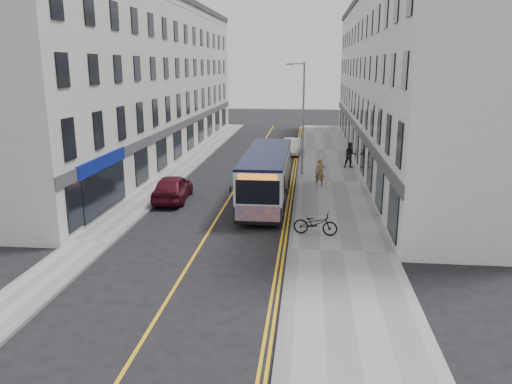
% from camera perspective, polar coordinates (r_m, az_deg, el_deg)
% --- Properties ---
extents(ground, '(140.00, 140.00, 0.00)m').
position_cam_1_polar(ground, '(23.39, -5.87, -5.28)').
color(ground, black).
rests_on(ground, ground).
extents(pavement_east, '(4.50, 64.00, 0.12)m').
position_cam_1_polar(pavement_east, '(34.46, 8.52, 1.16)').
color(pavement_east, gray).
rests_on(pavement_east, ground).
extents(pavement_west, '(2.00, 64.00, 0.12)m').
position_cam_1_polar(pavement_west, '(35.76, -9.79, 1.59)').
color(pavement_west, gray).
rests_on(pavement_west, ground).
extents(kerb_east, '(0.18, 64.00, 0.13)m').
position_cam_1_polar(kerb_east, '(34.43, 4.78, 1.27)').
color(kerb_east, slate).
rests_on(kerb_east, ground).
extents(kerb_west, '(0.18, 64.00, 0.13)m').
position_cam_1_polar(kerb_west, '(35.50, -8.24, 1.57)').
color(kerb_west, slate).
rests_on(kerb_west, ground).
extents(road_centre_line, '(0.12, 64.00, 0.01)m').
position_cam_1_polar(road_centre_line, '(34.75, -1.83, 1.33)').
color(road_centre_line, '#F0A915').
rests_on(road_centre_line, ground).
extents(road_dbl_yellow_inner, '(0.10, 64.00, 0.01)m').
position_cam_1_polar(road_dbl_yellow_inner, '(34.45, 4.03, 1.19)').
color(road_dbl_yellow_inner, '#F0A915').
rests_on(road_dbl_yellow_inner, ground).
extents(road_dbl_yellow_outer, '(0.10, 64.00, 0.01)m').
position_cam_1_polar(road_dbl_yellow_outer, '(34.45, 4.36, 1.18)').
color(road_dbl_yellow_outer, '#F0A915').
rests_on(road_dbl_yellow_outer, ground).
extents(terrace_east, '(6.00, 46.00, 13.00)m').
position_cam_1_polar(terrace_east, '(43.10, 15.53, 12.08)').
color(terrace_east, white).
rests_on(terrace_east, ground).
extents(terrace_west, '(6.00, 46.00, 13.00)m').
position_cam_1_polar(terrace_west, '(44.70, -12.03, 12.34)').
color(terrace_west, beige).
rests_on(terrace_west, ground).
extents(streetlamp, '(1.32, 0.18, 8.00)m').
position_cam_1_polar(streetlamp, '(35.70, 5.28, 8.75)').
color(streetlamp, gray).
rests_on(streetlamp, ground).
extents(city_bus, '(2.43, 10.37, 3.01)m').
position_cam_1_polar(city_bus, '(28.84, 1.23, 1.97)').
color(city_bus, black).
rests_on(city_bus, ground).
extents(bicycle, '(2.14, 1.00, 1.08)m').
position_cam_1_polar(bicycle, '(23.39, 6.81, -3.60)').
color(bicycle, black).
rests_on(bicycle, pavement_east).
extents(pedestrian_near, '(0.68, 0.47, 1.79)m').
position_cam_1_polar(pedestrian_near, '(32.79, 7.32, 2.24)').
color(pedestrian_near, olive).
rests_on(pedestrian_near, pavement_east).
extents(pedestrian_far, '(1.06, 0.88, 1.97)m').
position_cam_1_polar(pedestrian_far, '(38.94, 10.72, 4.16)').
color(pedestrian_far, black).
rests_on(pedestrian_far, pavement_east).
extents(car_white, '(1.67, 4.27, 1.38)m').
position_cam_1_polar(car_white, '(45.18, 4.14, 5.23)').
color(car_white, white).
rests_on(car_white, ground).
extents(car_maroon, '(2.12, 4.70, 1.57)m').
position_cam_1_polar(car_maroon, '(29.86, -9.51, 0.50)').
color(car_maroon, '#4D0C19').
rests_on(car_maroon, ground).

